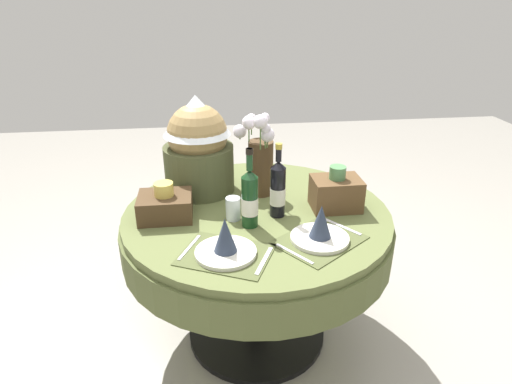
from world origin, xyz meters
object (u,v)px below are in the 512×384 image
dining_table (257,236)px  woven_basket_side_right (336,192)px  woven_basket_side_left (165,205)px  tumbler_near_left (233,209)px  place_setting_left (226,245)px  wine_bottle_centre (250,198)px  place_setting_right (320,231)px  gift_tub_back_left (198,142)px  wine_bottle_left (278,189)px  flower_vase (259,157)px

dining_table → woven_basket_side_right: 0.43m
woven_basket_side_left → woven_basket_side_right: size_ratio=1.06×
tumbler_near_left → woven_basket_side_right: woven_basket_side_right is taller
place_setting_left → wine_bottle_centre: 0.27m
place_setting_left → place_setting_right: 0.39m
dining_table → gift_tub_back_left: gift_tub_back_left is taller
dining_table → wine_bottle_centre: 0.31m
wine_bottle_left → woven_basket_side_right: 0.29m
wine_bottle_centre → woven_basket_side_left: (-0.37, 0.12, -0.07)m
gift_tub_back_left → dining_table: bearing=-45.9°
flower_vase → wine_bottle_left: 0.25m
wine_bottle_centre → woven_basket_side_left: size_ratio=1.49×
tumbler_near_left → flower_vase: bearing=59.1°
place_setting_right → flower_vase: 0.54m
flower_vase → woven_basket_side_right: (0.33, -0.20, -0.12)m
wine_bottle_centre → gift_tub_back_left: 0.47m
woven_basket_side_right → dining_table: bearing=177.2°
place_setting_left → woven_basket_side_right: size_ratio=1.87×
flower_vase → tumbler_near_left: bearing=-120.9°
flower_vase → wine_bottle_centre: flower_vase is taller
dining_table → tumbler_near_left: bearing=-148.5°
dining_table → gift_tub_back_left: (-0.26, 0.27, 0.39)m
place_setting_right → wine_bottle_left: wine_bottle_left is taller
place_setting_right → tumbler_near_left: bearing=145.6°
wine_bottle_left → gift_tub_back_left: gift_tub_back_left is taller
woven_basket_side_left → flower_vase: bearing=23.5°
place_setting_left → wine_bottle_left: (0.25, 0.30, 0.08)m
dining_table → gift_tub_back_left: bearing=134.1°
wine_bottle_left → wine_bottle_centre: wine_bottle_centre is taller
dining_table → place_setting_left: 0.44m
wine_bottle_left → gift_tub_back_left: size_ratio=0.70×
dining_table → woven_basket_side_left: size_ratio=5.33×
place_setting_right → wine_bottle_left: 0.29m
tumbler_near_left → gift_tub_back_left: (-0.14, 0.34, 0.20)m
place_setting_right → woven_basket_side_left: 0.70m
dining_table → place_setting_left: size_ratio=3.02×
place_setting_right → woven_basket_side_right: woven_basket_side_right is taller
place_setting_right → woven_basket_side_left: bearing=155.9°
dining_table → place_setting_right: size_ratio=2.95×
place_setting_right → woven_basket_side_right: bearing=62.6°
gift_tub_back_left → woven_basket_side_right: 0.71m
dining_table → tumbler_near_left: size_ratio=12.15×
wine_bottle_centre → tumbler_near_left: size_ratio=3.41×
tumbler_near_left → wine_bottle_left: bearing=3.3°
place_setting_left → gift_tub_back_left: (-0.09, 0.63, 0.21)m
tumbler_near_left → gift_tub_back_left: size_ratio=0.21×
place_setting_right → wine_bottle_centre: (-0.27, 0.16, 0.08)m
wine_bottle_centre → woven_basket_side_right: (0.42, 0.12, -0.05)m
place_setting_right → dining_table: bearing=126.4°
dining_table → woven_basket_side_right: bearing=-2.8°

